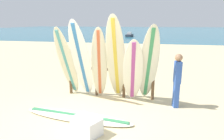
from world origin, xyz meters
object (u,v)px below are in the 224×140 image
object	(u,v)px
beachgoer_standing	(177,78)
cooler_box	(87,126)
surfboard_leaning_far_left	(67,63)
small_boat_offshore	(129,35)
surfboard_leaning_left	(81,61)
surfboard_leaning_center_left	(99,64)
surfboard_rack	(110,77)
surfboard_lying_on_sand	(77,116)
surfboard_leaning_center	(116,59)
surfboard_leaning_right	(149,65)
surfboard_leaning_center_right	(133,72)

from	to	relation	value
beachgoer_standing	cooler_box	xyz separation A→B (m)	(-1.95, -1.82, -0.64)
surfboard_leaning_far_left	small_boat_offshore	distance (m)	27.53
surfboard_leaning_left	surfboard_leaning_center_left	distance (m)	0.53
surfboard_leaning_center_left	surfboard_leaning_left	bearing A→B (deg)	-159.76
surfboard_rack	surfboard_lying_on_sand	size ratio (longest dim) A/B	0.95
surfboard_leaning_center	small_boat_offshore	size ratio (longest dim) A/B	1.06
surfboard_leaning_left	surfboard_leaning_right	bearing A→B (deg)	3.58
surfboard_leaning_left	surfboard_leaning_center_right	distance (m)	1.53
surfboard_leaning_left	surfboard_lying_on_sand	xyz separation A→B (m)	(0.29, -1.18, -1.16)
surfboard_leaning_center	beachgoer_standing	xyz separation A→B (m)	(1.71, -0.12, -0.44)
surfboard_leaning_far_left	surfboard_leaning_right	xyz separation A→B (m)	(2.45, -0.01, 0.04)
surfboard_leaning_center_right	cooler_box	distance (m)	2.13
surfboard_lying_on_sand	surfboard_leaning_center	bearing A→B (deg)	61.04
surfboard_leaning_left	surfboard_leaning_far_left	bearing A→B (deg)	166.05
surfboard_leaning_center_left	surfboard_lying_on_sand	distance (m)	1.74
surfboard_leaning_far_left	small_boat_offshore	bearing A→B (deg)	93.02
surfboard_leaning_center_right	beachgoer_standing	distance (m)	1.20
surfboard_leaning_center	surfboard_lying_on_sand	xyz separation A→B (m)	(-0.72, -1.29, -1.22)
surfboard_rack	small_boat_offshore	distance (m)	27.30
surfboard_leaning_center_right	small_boat_offshore	bearing A→B (deg)	97.17
beachgoer_standing	surfboard_leaning_center	bearing A→B (deg)	175.82
surfboard_rack	surfboard_leaning_right	bearing A→B (deg)	-15.13
surfboard_leaning_right	surfboard_rack	bearing A→B (deg)	164.87
surfboard_leaning_far_left	surfboard_leaning_center	distance (m)	1.53
surfboard_rack	cooler_box	xyz separation A→B (m)	(-0.00, -2.27, -0.46)
surfboard_leaning_left	cooler_box	size ratio (longest dim) A/B	3.99
cooler_box	surfboard_rack	bearing A→B (deg)	118.14
surfboard_rack	surfboard_leaning_far_left	xyz separation A→B (m)	(-1.27, -0.31, 0.46)
cooler_box	surfboard_leaning_left	bearing A→B (deg)	140.70
surfboard_leaning_center_right	surfboard_leaning_right	world-z (taller)	surfboard_leaning_right
surfboard_rack	surfboard_leaning_center_left	xyz separation A→B (m)	(-0.27, -0.26, 0.46)
surfboard_leaning_far_left	surfboard_leaning_center	xyz separation A→B (m)	(1.52, -0.02, 0.16)
surfboard_leaning_right	beachgoer_standing	size ratio (longest dim) A/B	1.53
surfboard_rack	cooler_box	world-z (taller)	surfboard_rack
surfboard_leaning_far_left	surfboard_lying_on_sand	bearing A→B (deg)	-58.49
surfboard_leaning_right	surfboard_leaning_left	bearing A→B (deg)	-176.42
surfboard_leaning_left	surfboard_lying_on_sand	bearing A→B (deg)	-76.27
surfboard_rack	surfboard_leaning_center_right	bearing A→B (deg)	-29.84
surfboard_leaning_center_left	surfboard_leaning_center	xyz separation A→B (m)	(0.51, -0.07, 0.17)
surfboard_leaning_far_left	surfboard_leaning_center	world-z (taller)	surfboard_leaning_center
surfboard_leaning_center_right	surfboard_leaning_right	size ratio (longest dim) A/B	0.83
surfboard_leaning_center_right	small_boat_offshore	xyz separation A→B (m)	(-3.47, 27.59, -0.69)
surfboard_lying_on_sand	surfboard_leaning_far_left	bearing A→B (deg)	121.51
surfboard_leaning_center_right	cooler_box	xyz separation A→B (m)	(-0.76, -1.84, -0.77)
surfboard_leaning_far_left	surfboard_leaning_right	bearing A→B (deg)	-0.15
surfboard_leaning_center	surfboard_rack	bearing A→B (deg)	126.57
surfboard_leaning_left	beachgoer_standing	world-z (taller)	surfboard_leaning_left
surfboard_leaning_left	small_boat_offshore	size ratio (longest dim) A/B	1.01
surfboard_leaning_right	small_boat_offshore	size ratio (longest dim) A/B	0.96
surfboard_leaning_far_left	cooler_box	world-z (taller)	surfboard_leaning_far_left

